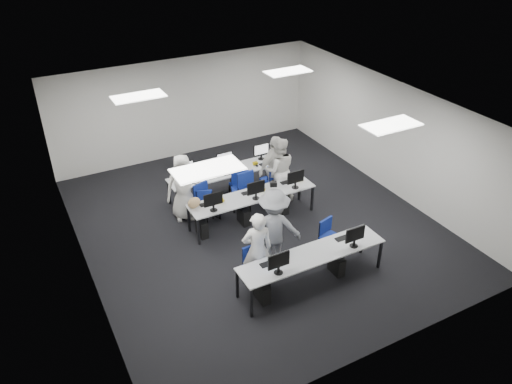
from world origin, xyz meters
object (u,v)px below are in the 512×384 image
chair_2 (207,209)px  photographer (274,228)px  desk_mid (252,197)px  chair_4 (277,190)px  desk_front (312,256)px  chair_1 (330,244)px  chair_6 (242,192)px  student_2 (183,187)px  chair_3 (241,197)px  chair_5 (205,206)px  student_3 (274,169)px  chair_0 (256,274)px  student_0 (257,250)px  chair_7 (271,186)px  student_1 (279,170)px

chair_2 → photographer: photographer is taller
desk_mid → chair_4: chair_4 is taller
desk_front → chair_1: (0.91, 0.60, -0.41)m
chair_6 → student_2: 1.65m
chair_3 → chair_5: chair_3 is taller
chair_2 → student_3: bearing=-16.1°
chair_2 → student_2: (-0.44, 0.34, 0.56)m
chair_0 → chair_6: (1.19, 3.04, 0.03)m
chair_4 → chair_5: chair_4 is taller
photographer → chair_2: bearing=-52.7°
desk_mid → desk_front: bearing=-90.0°
chair_2 → student_2: student_2 is taller
student_2 → photographer: photographer is taller
student_0 → photographer: (0.62, 0.42, 0.06)m
chair_5 → photographer: 2.60m
chair_2 → student_2: bearing=124.4°
desk_mid → student_3: size_ratio=1.79×
chair_7 → student_3: student_3 is taller
desk_mid → chair_6: (0.15, 0.90, -0.37)m
chair_0 → chair_7: bearing=52.7°
chair_1 → chair_4: chair_4 is taller
desk_front → desk_mid: size_ratio=1.00×
chair_6 → desk_front: bearing=-95.3°
chair_3 → chair_5: (-0.97, 0.09, -0.04)m
student_3 → chair_3: bearing=164.2°
desk_front → student_1: (1.09, 3.20, 0.19)m
desk_mid → student_2: 1.70m
chair_6 → photographer: bearing=-104.4°
student_3 → student_0: bearing=-140.3°
chair_0 → chair_4: (2.08, 2.74, 0.01)m
chair_5 → chair_6: 1.10m
student_1 → photographer: size_ratio=0.95×
desk_front → chair_3: (0.03, 3.28, -0.38)m
student_1 → chair_2: bearing=19.8°
desk_mid → chair_5: (-0.94, 0.77, -0.42)m
desk_front → chair_5: chair_5 is taller
chair_1 → student_2: student_2 is taller
student_0 → student_3: student_3 is taller
chair_6 → student_3: size_ratio=0.55×
desk_front → chair_0: chair_0 is taller
student_0 → student_3: (1.98, 2.76, 0.04)m
desk_front → student_1: bearing=71.2°
chair_0 → photographer: size_ratio=0.48×
desk_mid → student_2: (-1.41, 0.93, 0.17)m
chair_1 → chair_5: (-1.85, 2.77, -0.01)m
desk_mid → photographer: (-0.38, -1.68, 0.23)m
chair_4 → student_0: student_0 is taller
desk_front → chair_7: 3.56m
chair_0 → chair_1: 1.95m
chair_5 → chair_7: (1.93, 0.03, 0.04)m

